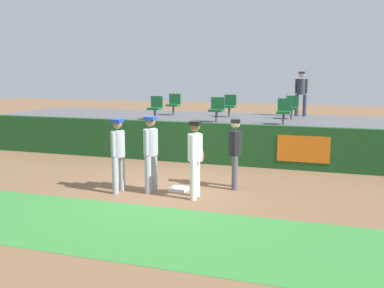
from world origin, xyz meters
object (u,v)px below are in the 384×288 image
Objects in this scene: seat_front_left at (156,107)px; seat_front_right at (284,110)px; seat_front_center at (217,108)px; spectator_hooded at (301,90)px; player_umpire at (235,149)px; player_coach_visitor at (118,150)px; seat_back_right at (292,106)px; player_runner_visitor at (151,149)px; first_base at (179,189)px; player_fielder_home at (195,154)px; seat_back_center at (230,105)px; seat_back_left at (174,103)px.

seat_front_left is 1.00× the size of seat_front_right.
spectator_hooded reaches higher than seat_front_center.
spectator_hooded is (0.96, 7.04, 1.15)m from player_umpire.
seat_back_right is at bearing 157.27° from player_coach_visitor.
player_runner_visitor is at bearing -68.26° from seat_front_left.
seat_front_center is at bearing 94.21° from first_base.
first_base is at bearing -132.64° from player_fielder_home.
player_umpire is 7.20m from spectator_hooded.
seat_back_center and seat_front_right have the same top height.
seat_back_center is 1.00× the size of seat_front_right.
player_coach_visitor is at bearing -157.33° from first_base.
seat_front_right reaches higher than player_umpire.
player_runner_visitor reaches higher than first_base.
player_umpire reaches higher than first_base.
player_coach_visitor is 2.10× the size of seat_back_center.
player_runner_visitor reaches higher than player_fielder_home.
player_fielder_home is at bearing -80.06° from seat_front_center.
seat_front_left is (-1.29, 5.33, 0.61)m from player_coach_visitor.
seat_back_left is at bearing 158.24° from seat_front_right.
seat_back_right is 1.00× the size of seat_back_center.
spectator_hooded is (2.80, 8.02, 1.09)m from player_runner_visitor.
player_umpire is 2.05× the size of seat_back_center.
seat_front_center is at bearing -142.32° from seat_back_right.
first_base is 5.04m from seat_front_center.
player_fielder_home is at bearing -42.26° from player_umpire.
player_runner_visitor is at bearing -92.82° from seat_front_center.
player_umpire is at bearing 120.80° from player_runner_visitor.
seat_front_left is at bearing 33.12° from spectator_hooded.
player_fielder_home is 1.91m from player_coach_visitor.
player_runner_visitor is (-1.17, 0.15, 0.03)m from player_fielder_home.
seat_back_left is at bearing -160.96° from player_runner_visitor.
seat_back_center is (1.00, 7.13, 0.61)m from player_coach_visitor.
seat_back_left reaches higher than player_runner_visitor.
first_base is at bearing -61.17° from seat_front_left.
player_runner_visitor is at bearing -73.75° from player_umpire.
seat_front_center reaches higher than player_coach_visitor.
player_runner_visitor is 6.91m from seat_back_center.
seat_front_left reaches higher than player_runner_visitor.
player_runner_visitor is at bearing -73.77° from seat_back_left.
seat_back_center is 2.83m from spectator_hooded.
seat_back_center reaches higher than player_umpire.
player_coach_visitor is 2.85m from player_umpire.
seat_back_left is at bearing 111.61° from first_base.
seat_front_right is at bearing 68.21° from first_base.
seat_back_center is at bearing 38.23° from seat_front_left.
player_fielder_home is 2.11× the size of seat_front_center.
seat_back_center reaches higher than player_runner_visitor.
seat_front_right reaches higher than first_base.
player_runner_visitor is 7.37m from seat_back_right.
seat_back_center is at bearing 25.93° from spectator_hooded.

